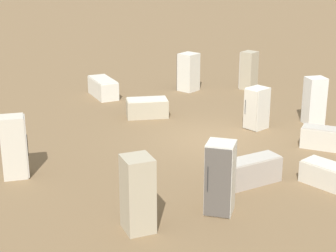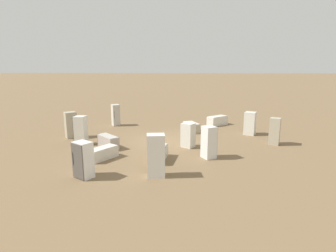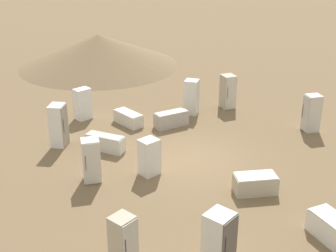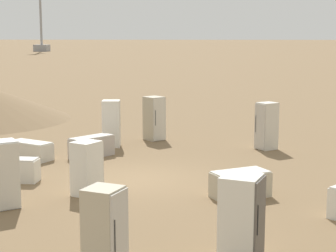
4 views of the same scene
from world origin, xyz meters
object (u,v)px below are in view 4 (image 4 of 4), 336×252
(discarded_fridge_2, at_px, (31,150))
(discarded_fridge_6, at_px, (111,123))
(discarded_fridge_13, at_px, (242,218))
(discarded_fridge_4, at_px, (87,168))
(discarded_fridge_3, at_px, (4,174))
(discarded_fridge_9, at_px, (240,184))
(discarded_fridge_12, at_px, (105,235))
(discarded_fridge_0, at_px, (154,118))
(discarded_fridge_7, at_px, (267,126))
(power_pylon_0, at_px, (41,16))
(discarded_fridge_5, at_px, (9,170))
(discarded_fridge_1, at_px, (92,147))

(discarded_fridge_2, height_order, discarded_fridge_6, discarded_fridge_6)
(discarded_fridge_13, bearing_deg, discarded_fridge_4, -117.19)
(discarded_fridge_3, bearing_deg, discarded_fridge_9, 158.17)
(discarded_fridge_3, xyz_separation_m, discarded_fridge_12, (3.98, 3.37, -0.01))
(discarded_fridge_3, xyz_separation_m, discarded_fridge_9, (-1.48, 5.93, -0.51))
(discarded_fridge_0, bearing_deg, discarded_fridge_2, 2.33)
(discarded_fridge_7, bearing_deg, discarded_fridge_12, 125.88)
(discarded_fridge_3, height_order, discarded_fridge_4, discarded_fridge_3)
(discarded_fridge_6, distance_m, discarded_fridge_7, 5.95)
(power_pylon_0, relative_size, discarded_fridge_12, 17.56)
(discarded_fridge_7, bearing_deg, discarded_fridge_0, 34.56)
(discarded_fridge_6, distance_m, discarded_fridge_9, 8.07)
(discarded_fridge_2, height_order, discarded_fridge_3, discarded_fridge_3)
(discarded_fridge_3, distance_m, discarded_fridge_9, 6.14)
(discarded_fridge_3, xyz_separation_m, discarded_fridge_5, (-2.52, -0.84, -0.51))
(discarded_fridge_0, distance_m, discarded_fridge_5, 7.85)
(discarded_fridge_4, height_order, discarded_fridge_9, discarded_fridge_4)
(discarded_fridge_9, height_order, discarded_fridge_13, discarded_fridge_13)
(discarded_fridge_9, relative_size, discarded_fridge_12, 1.01)
(power_pylon_0, height_order, discarded_fridge_5, power_pylon_0)
(discarded_fridge_5, height_order, discarded_fridge_7, discarded_fridge_7)
(discarded_fridge_9, bearing_deg, discarded_fridge_12, -55.65)
(discarded_fridge_6, height_order, discarded_fridge_12, discarded_fridge_6)
(power_pylon_0, relative_size, discarded_fridge_2, 17.13)
(discarded_fridge_1, bearing_deg, discarded_fridge_12, 143.00)
(power_pylon_0, relative_size, discarded_fridge_3, 17.37)
(discarded_fridge_0, xyz_separation_m, discarded_fridge_2, (4.03, -3.89, -0.59))
(power_pylon_0, bearing_deg, discarded_fridge_13, 19.20)
(discarded_fridge_1, distance_m, discarded_fridge_5, 3.90)
(discarded_fridge_0, xyz_separation_m, discarded_fridge_6, (1.52, -1.50, 0.01))
(discarded_fridge_5, distance_m, discarded_fridge_7, 9.69)
(discarded_fridge_9, bearing_deg, discarded_fridge_1, -162.36)
(discarded_fridge_12, distance_m, discarded_fridge_13, 2.70)
(power_pylon_0, distance_m, discarded_fridge_13, 143.17)
(discarded_fridge_0, distance_m, discarded_fridge_7, 4.70)
(discarded_fridge_3, bearing_deg, power_pylon_0, -108.51)
(discarded_fridge_7, bearing_deg, power_pylon_0, -15.34)
(discarded_fridge_13, bearing_deg, discarded_fridge_5, -110.15)
(power_pylon_0, relative_size, discarded_fridge_1, 17.85)
(power_pylon_0, distance_m, discarded_fridge_6, 131.51)
(discarded_fridge_5, distance_m, discarded_fridge_13, 8.50)
(discarded_fridge_1, height_order, discarded_fridge_5, discarded_fridge_1)
(discarded_fridge_4, height_order, discarded_fridge_5, discarded_fridge_4)
(discarded_fridge_6, distance_m, discarded_fridge_13, 11.71)
(discarded_fridge_2, height_order, discarded_fridge_12, discarded_fridge_12)
(discarded_fridge_4, distance_m, discarded_fridge_6, 6.71)
(discarded_fridge_7, xyz_separation_m, discarded_fridge_12, (11.97, -3.78, -0.05))
(discarded_fridge_1, xyz_separation_m, discarded_fridge_7, (-1.95, 6.30, 0.52))
(discarded_fridge_6, height_order, discarded_fridge_9, discarded_fridge_6)
(power_pylon_0, relative_size, discarded_fridge_0, 16.57)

